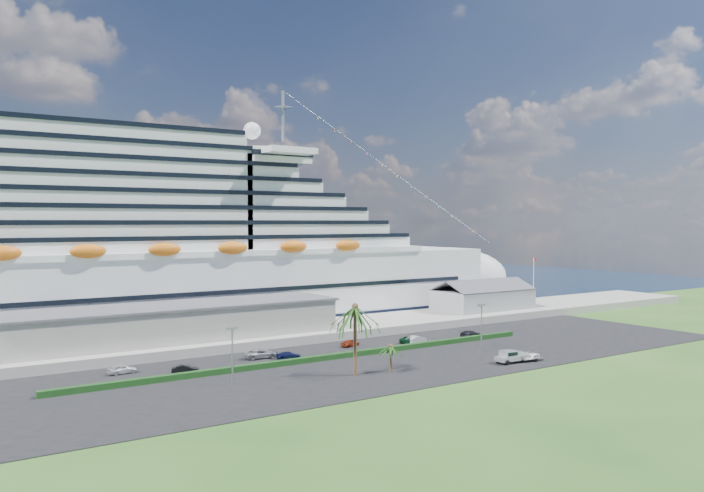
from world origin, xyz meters
TOP-DOWN VIEW (x-y plane):
  - ground at (0.00, 0.00)m, footprint 420.00×420.00m
  - asphalt_lot at (0.00, 11.00)m, footprint 140.00×38.00m
  - wharf at (0.00, 40.00)m, footprint 240.00×20.00m
  - water at (0.00, 130.00)m, footprint 420.00×160.00m
  - cruise_ship at (-21.53, 64.00)m, footprint 191.00×38.00m
  - terminal_building at (-25.00, 40.00)m, footprint 61.00×15.00m
  - port_shed at (52.00, 40.00)m, footprint 24.00×12.31m
  - flagpole at (70.04, 40.00)m, footprint 1.08×0.16m
  - hedge at (-8.00, 16.00)m, footprint 88.00×1.10m
  - lamp_post_left at (-28.00, 8.00)m, footprint 1.60×0.35m
  - lamp_post_right at (20.00, 8.00)m, footprint 1.60×0.35m
  - palm_tall at (-10.00, 4.00)m, footprint 8.82×8.82m
  - palm_short at (-4.50, 2.50)m, footprint 3.53×3.53m
  - parked_car_0 at (-38.71, 24.41)m, footprint 4.36×1.94m
  - parked_car_1 at (-30.70, 19.18)m, footprint 4.29×2.99m
  - parked_car_2 at (-16.14, 23.41)m, footprint 5.68×2.86m
  - parked_car_3 at (-12.40, 20.43)m, footprint 4.53×2.89m
  - parked_car_4 at (2.48, 24.06)m, footprint 4.23×2.57m
  - parked_car_5 at (14.63, 19.80)m, footprint 4.73×2.58m
  - parked_car_6 at (14.27, 20.69)m, footprint 5.62×3.52m
  - parked_car_7 at (28.00, 19.23)m, footprint 4.92×2.37m
  - pickup_truck at (16.17, -2.67)m, footprint 5.88×2.35m
  - boat_trailer at (19.80, -3.62)m, footprint 5.38×3.73m

SIDE VIEW (x-z plane):
  - ground at x=0.00m, z-range 0.00..0.00m
  - water at x=0.00m, z-range 0.00..0.02m
  - asphalt_lot at x=0.00m, z-range 0.00..0.12m
  - hedge at x=-8.00m, z-range 0.12..1.02m
  - parked_car_3 at x=-12.40m, z-range 0.12..1.34m
  - parked_car_1 at x=-30.70m, z-range 0.12..1.46m
  - parked_car_4 at x=2.48m, z-range 0.12..1.46m
  - parked_car_7 at x=28.00m, z-range 0.12..1.50m
  - parked_car_6 at x=14.27m, z-range 0.12..1.57m
  - parked_car_0 at x=-38.71m, z-range 0.12..1.58m
  - parked_car_5 at x=14.63m, z-range 0.12..1.60m
  - parked_car_2 at x=-16.14m, z-range 0.12..1.66m
  - wharf at x=0.00m, z-range 0.00..1.80m
  - boat_trailer at x=19.80m, z-range 0.37..1.88m
  - pickup_truck at x=16.17m, z-range 0.22..2.28m
  - palm_short at x=-4.50m, z-range 1.38..5.95m
  - port_shed at x=52.00m, z-range 0.71..8.08m
  - terminal_building at x=-25.00m, z-range 1.86..8.16m
  - lamp_post_left at x=-28.00m, z-range 1.21..9.48m
  - lamp_post_right at x=20.00m, z-range 1.21..9.48m
  - flagpole at x=70.04m, z-range 2.27..14.27m
  - palm_tall at x=-10.00m, z-range 3.64..14.77m
  - cruise_ship at x=-21.53m, z-range -10.31..43.69m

